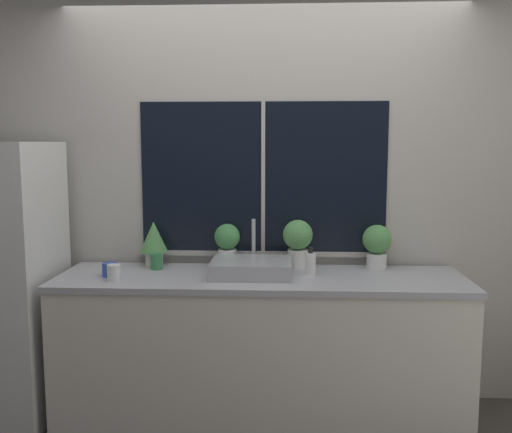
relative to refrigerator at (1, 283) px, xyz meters
name	(u,v)px	position (x,y,z in m)	size (l,w,h in m)	color
wall_back	(263,191)	(1.54, 0.42, 0.52)	(8.00, 0.09, 2.70)	#BCB7AD
wall_left	(2,181)	(-0.58, 1.21, 0.52)	(0.06, 7.00, 2.70)	#BCB7AD
counter	(261,348)	(1.54, 0.03, -0.39)	(2.38, 0.66, 0.88)	silver
refrigerator	(1,283)	(0.00, 0.00, 0.00)	(0.61, 0.66, 1.66)	silver
sink	(252,267)	(1.49, 0.05, 0.10)	(0.47, 0.43, 0.30)	#ADADB2
potted_plant_far_left	(154,240)	(0.86, 0.28, 0.22)	(0.18, 0.18, 0.28)	white
potted_plant_center_left	(227,242)	(1.32, 0.28, 0.21)	(0.16, 0.16, 0.27)	white
potted_plant_center_right	(298,240)	(1.76, 0.28, 0.23)	(0.19, 0.19, 0.30)	white
potted_plant_far_right	(377,243)	(2.25, 0.28, 0.21)	(0.18, 0.18, 0.27)	white
soap_bottle	(310,263)	(1.83, 0.07, 0.12)	(0.06, 0.06, 0.17)	white
mug_blue	(110,270)	(0.67, -0.03, 0.09)	(0.09, 0.09, 0.08)	#3351AD
mug_white	(114,273)	(0.72, -0.14, 0.10)	(0.07, 0.07, 0.09)	white
mug_green	(156,261)	(0.90, 0.17, 0.10)	(0.07, 0.07, 0.10)	#38844C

